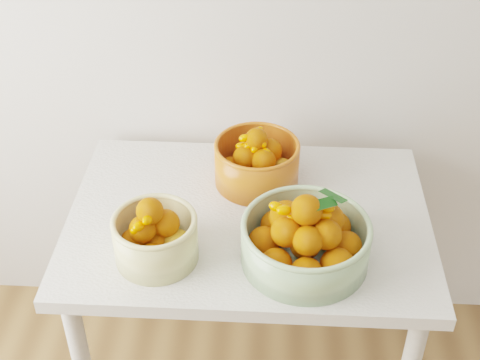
# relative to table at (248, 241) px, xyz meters

# --- Properties ---
(table) EXTENTS (1.00, 0.70, 0.75)m
(table) POSITION_rel_table_xyz_m (0.00, 0.00, 0.00)
(table) COLOR silver
(table) RESTS_ON ground
(bowl_cream) EXTENTS (0.25, 0.25, 0.18)m
(bowl_cream) POSITION_rel_table_xyz_m (-0.23, -0.18, 0.17)
(bowl_cream) COLOR #D6CB86
(bowl_cream) RESTS_ON table
(bowl_green) EXTENTS (0.43, 0.43, 0.21)m
(bowl_green) POSITION_rel_table_xyz_m (0.15, -0.17, 0.17)
(bowl_green) COLOR #98BA88
(bowl_green) RESTS_ON table
(bowl_orange) EXTENTS (0.32, 0.32, 0.18)m
(bowl_orange) POSITION_rel_table_xyz_m (0.02, 0.16, 0.17)
(bowl_orange) COLOR #CB5518
(bowl_orange) RESTS_ON table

